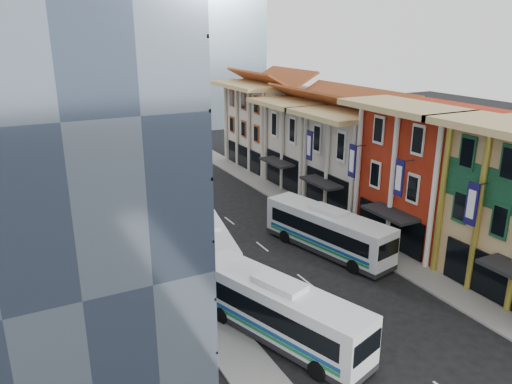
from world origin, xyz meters
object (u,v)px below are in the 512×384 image
office_tower (32,87)px  bus_left_near (279,309)px  bus_right (327,230)px  bus_left_far (208,243)px

office_tower → bus_left_near: office_tower is taller
bus_left_near → bus_right: size_ratio=1.01×
bus_left_near → bus_right: bearing=24.0°
bus_left_near → bus_right: 13.48m
bus_left_far → bus_right: (9.96, -2.43, 0.11)m
bus_right → bus_left_near: bearing=-150.5°
office_tower → bus_left_near: 19.78m
office_tower → bus_left_far: (11.50, 2.01, -13.11)m
bus_left_near → bus_right: (9.96, 9.08, -0.01)m
office_tower → bus_left_near: bearing=-39.5°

